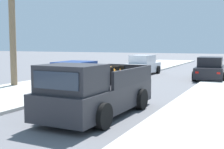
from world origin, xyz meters
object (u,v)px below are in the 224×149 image
pickup_truck (97,92)px  car_left_near (142,66)px  car_right_near (76,78)px  car_left_mid (210,69)px

pickup_truck → car_left_near: size_ratio=1.22×
car_left_near → car_right_near: 9.79m
car_right_near → car_left_mid: (5.36, 8.48, 0.00)m
pickup_truck → car_right_near: size_ratio=1.21×
car_left_near → car_left_mid: same height
pickup_truck → car_right_near: 5.15m
car_right_near → pickup_truck: bearing=-49.9°
car_left_near → pickup_truck: bearing=-76.4°
car_left_near → car_right_near: (-0.00, -9.79, 0.00)m
pickup_truck → car_right_near: (-3.32, 3.94, -0.10)m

